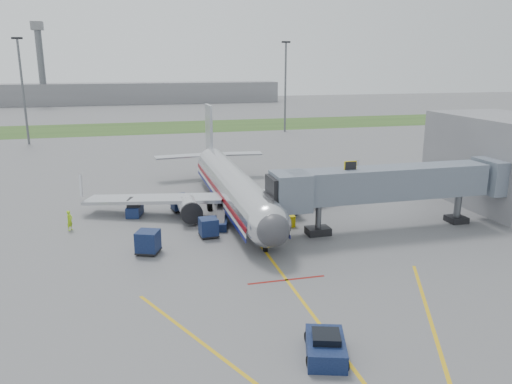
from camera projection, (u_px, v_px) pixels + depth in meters
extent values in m
plane|color=#565659|center=(272.00, 260.00, 40.95)|extent=(400.00, 400.00, 0.00)
cube|color=#2D4C1E|center=(172.00, 127.00, 125.29)|extent=(300.00, 25.00, 0.01)
cube|color=gold|center=(279.00, 269.00, 39.07)|extent=(0.25, 50.00, 0.01)
cube|color=maroon|center=(287.00, 280.00, 37.20)|extent=(6.00, 0.25, 0.01)
cube|color=gold|center=(237.00, 369.00, 26.38)|extent=(9.52, 20.04, 0.01)
cube|color=gold|center=(436.00, 339.00, 29.28)|extent=(9.52, 20.04, 0.01)
cylinder|color=silver|center=(233.00, 186.00, 54.33)|extent=(3.80, 28.00, 3.80)
sphere|color=silver|center=(269.00, 225.00, 41.21)|extent=(3.80, 3.80, 3.80)
sphere|color=#38383D|center=(273.00, 230.00, 39.99)|extent=(2.74, 2.74, 2.74)
cube|color=black|center=(270.00, 220.00, 40.69)|extent=(2.20, 1.20, 0.55)
cone|color=silver|center=(209.00, 159.00, 69.79)|extent=(3.80, 5.00, 3.80)
cube|color=#B7BAC1|center=(209.00, 130.00, 68.31)|extent=(0.35, 4.20, 7.00)
cube|color=#B7BAC1|center=(155.00, 199.00, 52.50)|extent=(15.10, 8.59, 1.13)
cube|color=#B7BAC1|center=(307.00, 189.00, 56.61)|extent=(15.10, 8.59, 1.13)
cylinder|color=silver|center=(190.00, 209.00, 50.60)|extent=(2.10, 3.60, 2.10)
cylinder|color=silver|center=(287.00, 202.00, 53.11)|extent=(2.10, 3.60, 2.10)
cube|color=maroon|center=(251.00, 188.00, 54.88)|extent=(0.05, 28.00, 0.45)
cube|color=navy|center=(251.00, 196.00, 55.10)|extent=(0.05, 28.00, 0.35)
cylinder|color=black|center=(265.00, 248.00, 42.75)|extent=(0.28, 0.70, 0.70)
cylinder|color=black|center=(210.00, 206.00, 54.73)|extent=(0.50, 1.00, 1.00)
cylinder|color=black|center=(255.00, 203.00, 55.99)|extent=(0.50, 1.00, 1.00)
cube|color=slate|center=(388.00, 183.00, 47.62)|extent=(20.00, 3.00, 3.00)
cube|color=slate|center=(290.00, 191.00, 45.30)|extent=(3.20, 3.60, 3.40)
cube|color=black|center=(278.00, 192.00, 45.01)|extent=(1.60, 3.00, 2.80)
cube|color=#D1BB0C|center=(350.00, 166.00, 46.20)|extent=(1.20, 0.15, 1.00)
cylinder|color=#595B60|center=(318.00, 219.00, 46.69)|extent=(0.56, 0.56, 3.10)
cube|color=black|center=(318.00, 231.00, 47.00)|extent=(2.20, 1.60, 0.70)
cylinder|color=#595B60|center=(458.00, 207.00, 50.32)|extent=(0.70, 0.70, 3.10)
cube|color=black|center=(456.00, 219.00, 50.63)|extent=(1.80, 1.80, 0.60)
cube|color=slate|center=(495.00, 176.00, 50.52)|extent=(3.00, 4.00, 3.40)
cube|color=slate|center=(502.00, 160.00, 56.31)|extent=(10.00, 16.00, 10.00)
cylinder|color=#595B60|center=(23.00, 93.00, 96.78)|extent=(0.44, 0.44, 20.00)
cube|color=black|center=(17.00, 38.00, 94.21)|extent=(2.00, 0.40, 0.40)
cylinder|color=#595B60|center=(285.00, 88.00, 114.76)|extent=(0.44, 0.44, 20.00)
cube|color=black|center=(286.00, 42.00, 112.19)|extent=(2.00, 0.40, 0.40)
cube|color=slate|center=(127.00, 93.00, 196.84)|extent=(120.00, 14.00, 8.00)
cylinder|color=#595B60|center=(41.00, 67.00, 182.38)|extent=(2.40, 2.40, 28.00)
cube|color=slate|center=(37.00, 26.00, 178.73)|extent=(4.00, 4.00, 3.00)
cube|color=#0C1536|center=(326.00, 348.00, 27.37)|extent=(3.03, 3.90, 1.05)
cube|color=black|center=(326.00, 337.00, 27.20)|extent=(1.91, 1.91, 0.48)
cylinder|color=black|center=(311.00, 363.00, 26.26)|extent=(0.43, 0.79, 0.76)
cylinder|color=black|center=(344.00, 364.00, 26.16)|extent=(0.43, 0.79, 0.76)
cylinder|color=black|center=(309.00, 338.00, 28.65)|extent=(0.43, 0.79, 0.76)
cylinder|color=black|center=(339.00, 339.00, 28.55)|extent=(0.43, 0.79, 0.76)
cube|color=#0C1536|center=(135.00, 210.00, 52.67)|extent=(1.96, 2.89, 1.06)
cube|color=black|center=(134.00, 202.00, 52.44)|extent=(1.63, 1.94, 0.74)
cylinder|color=black|center=(128.00, 216.00, 51.82)|extent=(0.35, 0.57, 0.53)
cylinder|color=black|center=(138.00, 216.00, 51.83)|extent=(0.35, 0.57, 0.53)
cylinder|color=black|center=(132.00, 211.00, 53.66)|extent=(0.35, 0.57, 0.53)
cylinder|color=black|center=(142.00, 211.00, 53.67)|extent=(0.35, 0.57, 0.53)
cube|color=#0C1536|center=(180.00, 202.00, 54.26)|extent=(1.93, 1.93, 1.64)
cube|color=black|center=(180.00, 209.00, 54.46)|extent=(1.99, 1.99, 0.13)
cylinder|color=black|center=(176.00, 212.00, 53.65)|extent=(0.29, 0.34, 0.30)
cylinder|color=black|center=(187.00, 210.00, 54.19)|extent=(0.29, 0.34, 0.30)
cylinder|color=black|center=(173.00, 209.00, 54.76)|extent=(0.29, 0.34, 0.30)
cylinder|color=black|center=(184.00, 207.00, 55.29)|extent=(0.29, 0.34, 0.30)
cube|color=#0C1536|center=(148.00, 241.00, 42.16)|extent=(2.31, 2.31, 1.77)
cube|color=black|center=(149.00, 251.00, 42.38)|extent=(2.39, 2.39, 0.14)
cylinder|color=black|center=(138.00, 254.00, 41.82)|extent=(0.35, 0.39, 0.32)
cylinder|color=black|center=(154.00, 255.00, 41.65)|extent=(0.35, 0.39, 0.32)
cylinder|color=black|center=(144.00, 248.00, 43.14)|extent=(0.35, 0.39, 0.32)
cylinder|color=black|center=(159.00, 249.00, 42.97)|extent=(0.35, 0.39, 0.32)
cube|color=#0C1536|center=(209.00, 227.00, 46.17)|extent=(1.72, 1.72, 1.61)
cube|color=black|center=(209.00, 235.00, 46.37)|extent=(1.78, 1.78, 0.12)
cylinder|color=black|center=(204.00, 238.00, 45.61)|extent=(0.25, 0.31, 0.29)
cylinder|color=black|center=(217.00, 237.00, 46.00)|extent=(0.25, 0.31, 0.29)
cylinder|color=black|center=(201.00, 234.00, 46.76)|extent=(0.25, 0.31, 0.29)
cylinder|color=black|center=(214.00, 233.00, 47.14)|extent=(0.25, 0.31, 0.29)
cube|color=#0C1536|center=(221.00, 224.00, 48.98)|extent=(1.86, 3.30, 0.78)
cube|color=black|center=(221.00, 214.00, 49.19)|extent=(1.53, 3.57, 1.22)
cylinder|color=black|center=(216.00, 229.00, 47.92)|extent=(0.29, 0.51, 0.48)
cylinder|color=black|center=(225.00, 229.00, 47.94)|extent=(0.29, 0.51, 0.48)
cylinder|color=black|center=(217.00, 222.00, 50.09)|extent=(0.29, 0.51, 0.48)
cylinder|color=black|center=(226.00, 221.00, 50.11)|extent=(0.29, 0.51, 0.48)
cube|color=#D1BB0C|center=(288.00, 221.00, 49.28)|extent=(1.47, 1.09, 1.09)
cylinder|color=black|center=(283.00, 225.00, 49.33)|extent=(0.22, 0.29, 0.27)
cylinder|color=black|center=(292.00, 225.00, 49.43)|extent=(0.22, 0.29, 0.27)
imported|color=#A1DA19|center=(70.00, 221.00, 47.97)|extent=(0.78, 0.86, 1.97)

